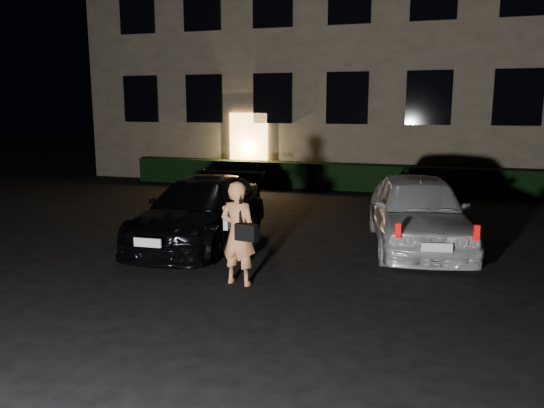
% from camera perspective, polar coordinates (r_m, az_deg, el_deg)
% --- Properties ---
extents(ground, '(80.00, 80.00, 0.00)m').
position_cam_1_polar(ground, '(8.04, -5.81, -9.55)').
color(ground, black).
rests_on(ground, ground).
extents(building, '(20.00, 8.11, 12.00)m').
position_cam_1_polar(building, '(22.35, 10.13, 18.72)').
color(building, brown).
rests_on(building, ground).
extents(hedge, '(15.00, 0.70, 0.85)m').
position_cam_1_polar(hedge, '(17.83, 7.65, 2.93)').
color(hedge, black).
rests_on(hedge, ground).
extents(sedan, '(2.13, 4.62, 1.30)m').
position_cam_1_polar(sedan, '(10.88, -7.66, -0.72)').
color(sedan, black).
rests_on(sedan, ground).
extents(hatch, '(2.47, 4.50, 1.45)m').
position_cam_1_polar(hatch, '(10.75, 15.42, -0.72)').
color(hatch, silver).
rests_on(hatch, ground).
extents(man, '(0.68, 0.47, 1.63)m').
position_cam_1_polar(man, '(8.19, -3.63, -3.13)').
color(man, '#D88551').
rests_on(man, ground).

